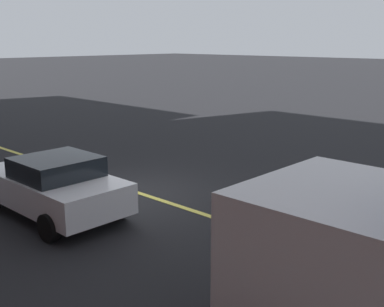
% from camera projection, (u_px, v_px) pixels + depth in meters
% --- Properties ---
extents(ground, '(200.00, 200.00, 0.00)m').
position_uv_depth(ground, '(138.00, 193.00, 13.01)').
color(ground, black).
extents(lane_stripe_center, '(80.00, 0.16, 0.01)m').
position_uv_depth(lane_stripe_center, '(138.00, 193.00, 13.01)').
color(lane_stripe_center, '#D8CC4C').
rests_on(lane_stripe_center, ground).
extents(car_white, '(4.00, 2.02, 1.45)m').
position_uv_depth(car_white, '(54.00, 185.00, 11.20)').
color(car_white, silver).
rests_on(car_white, ground).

